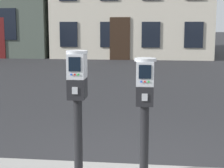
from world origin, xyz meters
name	(u,v)px	position (x,y,z in m)	size (l,w,h in m)	color
parking_meter_near_kerb	(77,93)	(-0.59, -0.34, 1.09)	(0.22, 0.25, 1.37)	black
parking_meter_twin_adjacent	(145,99)	(0.10, -0.34, 1.04)	(0.22, 0.25, 1.30)	black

